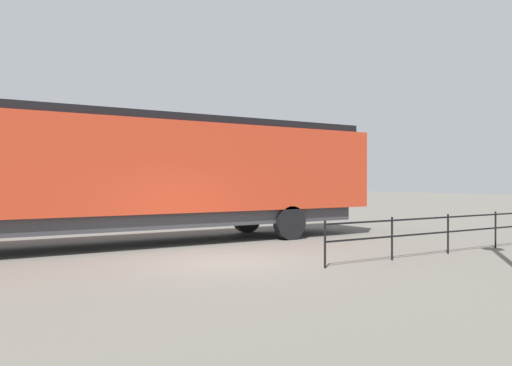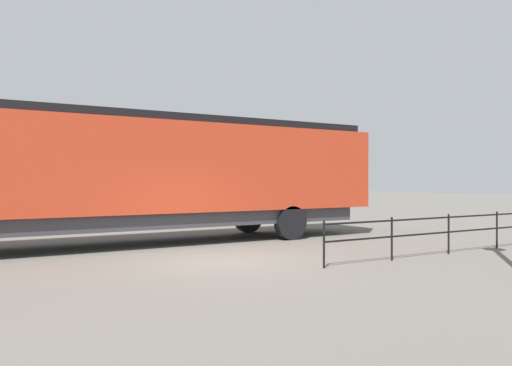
{
  "view_description": "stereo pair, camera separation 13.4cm",
  "coord_description": "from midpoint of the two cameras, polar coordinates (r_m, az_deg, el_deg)",
  "views": [
    {
      "loc": [
        10.8,
        -5.91,
        1.94
      ],
      "look_at": [
        -0.9,
        1.44,
        1.86
      ],
      "focal_mm": 36.1,
      "sensor_mm": 36.0,
      "label": 1
    },
    {
      "loc": [
        10.87,
        -5.8,
        1.94
      ],
      "look_at": [
        -0.9,
        1.44,
        1.86
      ],
      "focal_mm": 36.1,
      "sensor_mm": 36.0,
      "label": 2
    }
  ],
  "objects": [
    {
      "name": "ground_plane",
      "position": [
        12.47,
        -3.2,
        -8.64
      ],
      "size": [
        120.0,
        120.0,
        0.0
      ],
      "primitive_type": "plane",
      "color": "#666059"
    },
    {
      "name": "locomotive",
      "position": [
        15.62,
        -15.29,
        1.28
      ],
      "size": [
        3.02,
        18.33,
        3.88
      ],
      "color": "red",
      "rests_on": "ground_plane"
    },
    {
      "name": "platform_fence",
      "position": [
        15.32,
        23.21,
        -4.38
      ],
      "size": [
        0.05,
        10.52,
        1.05
      ],
      "color": "black",
      "rests_on": "ground_plane"
    }
  ]
}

